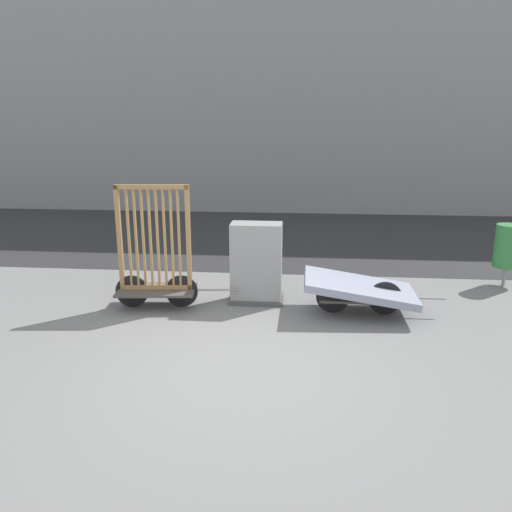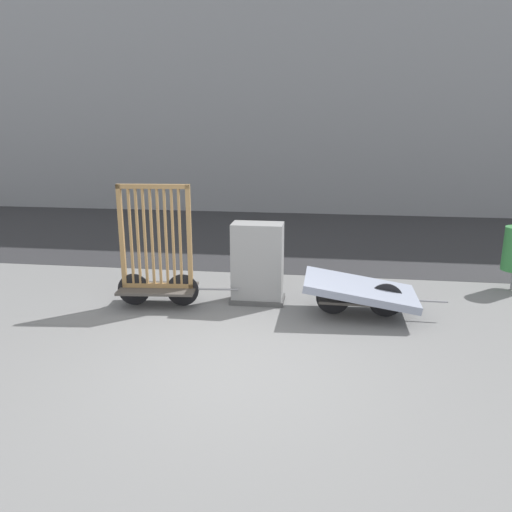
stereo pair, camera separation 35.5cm
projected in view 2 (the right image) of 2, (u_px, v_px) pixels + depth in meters
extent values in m
plane|color=slate|center=(233.00, 369.00, 6.05)|extent=(60.00, 60.00, 0.00)
cube|color=#2D2D30|center=(285.00, 236.00, 13.32)|extent=(56.00, 7.09, 0.01)
cube|color=gray|center=(300.00, 52.00, 17.27)|extent=(48.00, 4.00, 10.64)
cube|color=#4C4742|center=(158.00, 289.00, 8.15)|extent=(1.30, 0.79, 0.04)
cylinder|color=black|center=(183.00, 290.00, 8.14)|extent=(0.53, 0.09, 0.53)
cylinder|color=black|center=(134.00, 289.00, 8.17)|extent=(0.53, 0.09, 0.53)
cylinder|color=gray|center=(217.00, 289.00, 8.11)|extent=(0.70, 0.10, 0.03)
cube|color=#A87F4C|center=(158.00, 285.00, 8.14)|extent=(1.16, 0.18, 0.07)
cube|color=#A87F4C|center=(153.00, 186.00, 7.72)|extent=(1.16, 0.18, 0.07)
cube|color=#A87F4C|center=(122.00, 237.00, 7.95)|extent=(0.08, 0.08, 1.68)
cube|color=#A87F4C|center=(189.00, 237.00, 7.91)|extent=(0.08, 0.08, 1.68)
cube|color=#A87F4C|center=(131.00, 237.00, 7.95)|extent=(0.04, 0.05, 1.61)
cube|color=#A87F4C|center=(138.00, 237.00, 7.94)|extent=(0.04, 0.05, 1.61)
cube|color=#A87F4C|center=(145.00, 237.00, 7.94)|extent=(0.04, 0.05, 1.61)
cube|color=#A87F4C|center=(152.00, 237.00, 7.93)|extent=(0.04, 0.05, 1.61)
cube|color=#A87F4C|center=(159.00, 237.00, 7.93)|extent=(0.04, 0.05, 1.61)
cube|color=#A87F4C|center=(166.00, 237.00, 7.92)|extent=(0.04, 0.05, 1.61)
cube|color=#A87F4C|center=(173.00, 237.00, 7.92)|extent=(0.04, 0.05, 1.61)
cube|color=#A87F4C|center=(180.00, 237.00, 7.91)|extent=(0.04, 0.05, 1.61)
cube|color=#4C4742|center=(359.00, 298.00, 7.72)|extent=(1.24, 0.69, 0.04)
cylinder|color=black|center=(386.00, 300.00, 7.66)|extent=(0.53, 0.04, 0.53)
cylinder|color=black|center=(333.00, 298.00, 7.78)|extent=(0.53, 0.04, 0.53)
cylinder|color=gray|center=(424.00, 301.00, 7.58)|extent=(0.70, 0.04, 0.03)
cube|color=#8C93A8|center=(360.00, 289.00, 7.68)|extent=(1.73, 1.10, 0.37)
cube|color=#4C4C4C|center=(257.00, 299.00, 8.38)|extent=(0.89, 0.51, 0.08)
cube|color=gray|center=(258.00, 263.00, 8.22)|extent=(0.83, 0.45, 1.34)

